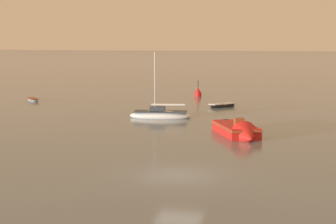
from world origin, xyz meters
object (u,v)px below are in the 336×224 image
Objects in this scene: rowboat_moored_0 at (33,100)px; motorboat_moored_2 at (240,133)px; rowboat_moored_2 at (223,106)px; channel_buoy at (198,93)px; sailboat_moored_0 at (160,115)px.

rowboat_moored_0 is 0.40× the size of motorboat_moored_2.
rowboat_moored_0 is 23.60m from rowboat_moored_2.
channel_buoy is at bearing 172.06° from motorboat_moored_2.
rowboat_moored_2 is at bearing -121.45° from sailboat_moored_0.
rowboat_moored_0 is 34.15m from motorboat_moored_2.
channel_buoy reaches higher than rowboat_moored_2.
rowboat_moored_0 is at bearing -148.44° from channel_buoy.
rowboat_moored_2 is at bearing 46.71° from rowboat_moored_0.
sailboat_moored_0 is 2.87× the size of channel_buoy.
rowboat_moored_0 is at bearing -38.47° from sailboat_moored_0.
rowboat_moored_2 reaches higher than rowboat_moored_0.
motorboat_moored_2 is at bearing 12.68° from rowboat_moored_0.
sailboat_moored_0 reaches higher than rowboat_moored_0.
rowboat_moored_2 is 12.31m from channel_buoy.
motorboat_moored_2 is 31.84m from channel_buoy.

